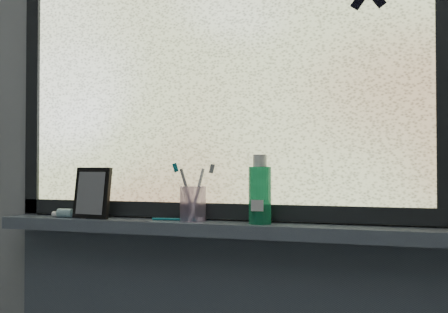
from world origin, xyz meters
TOP-DOWN VIEW (x-y plane):
  - wall_back at (0.00, 1.30)m, footprint 3.00×0.01m
  - windowsill at (0.00, 1.23)m, footprint 1.62×0.14m
  - window_pane at (0.00, 1.28)m, footprint 1.50×0.01m
  - frame_bottom at (0.00, 1.28)m, footprint 1.60×0.03m
  - frame_left at (-0.78, 1.28)m, footprint 0.05×0.03m
  - frame_mullion at (0.60, 1.28)m, footprint 0.03×0.03m
  - vanity_mirror at (-0.49, 1.21)m, footprint 0.14×0.08m
  - toothpaste_tube at (-0.57, 1.21)m, footprint 0.17×0.04m
  - toothbrush_cup at (-0.14, 1.24)m, footprint 0.10×0.10m
  - toothbrush_lying at (-0.20, 1.23)m, footprint 0.18×0.03m
  - mouthwash_bottle at (0.08, 1.22)m, footprint 0.08×0.08m

SIDE VIEW (x-z plane):
  - windowsill at x=0.00m, z-range 0.98..1.02m
  - toothbrush_lying at x=-0.20m, z-range 1.02..1.03m
  - toothpaste_tube at x=-0.57m, z-range 1.02..1.05m
  - frame_bottom at x=0.00m, z-range 1.02..1.07m
  - toothbrush_cup at x=-0.14m, z-range 1.02..1.13m
  - vanity_mirror at x=-0.49m, z-range 1.02..1.19m
  - mouthwash_bottle at x=0.08m, z-range 1.04..1.21m
  - wall_back at x=0.00m, z-range 0.00..2.50m
  - frame_left at x=-0.78m, z-range 0.98..2.08m
  - window_pane at x=0.00m, z-range 1.03..2.03m
  - frame_mullion at x=0.60m, z-range 1.03..2.03m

